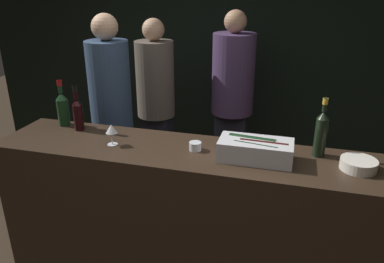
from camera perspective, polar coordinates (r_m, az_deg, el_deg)
The scene contains 12 objects.
wall_back_chalkboard at distance 4.27m, azimuth 7.61°, elevation 12.67°, with size 6.40×0.06×2.80m.
bar_counter at distance 2.63m, azimuth -0.16°, elevation -13.69°, with size 2.58×0.55×1.08m.
ice_bin_with_bottles at distance 2.25m, azimuth 9.68°, elevation -2.64°, with size 0.43×0.22×0.13m.
bowl_white at distance 2.32m, azimuth 24.04°, elevation -4.57°, with size 0.20×0.20×0.06m.
wine_glass at distance 2.46m, azimuth -12.19°, elevation 0.27°, with size 0.08×0.08×0.14m.
candle_votive at distance 2.36m, azimuth 0.50°, elevation -2.24°, with size 0.08×0.08×0.05m.
red_wine_bottle_burgundy at distance 2.89m, azimuth -19.11°, elevation 3.48°, with size 0.08×0.08×0.34m.
red_wine_bottle_black_foil at distance 2.76m, azimuth -17.01°, elevation 2.87°, with size 0.07×0.07×0.33m.
champagne_bottle at distance 2.36m, azimuth 19.08°, elevation -0.12°, with size 0.07×0.07×0.37m.
person_in_hoodie at distance 3.25m, azimuth -12.11°, elevation 2.88°, with size 0.35×0.35×1.85m.
person_blond_tee at distance 3.71m, azimuth 6.17°, elevation 5.34°, with size 0.41×0.41×1.84m.
person_grey_polo at distance 3.77m, azimuth -5.53°, elevation 4.98°, with size 0.37×0.37×1.76m.
Camera 1 is at (0.57, -1.79, 2.08)m, focal length 35.00 mm.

